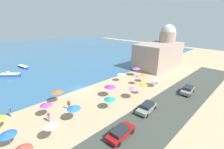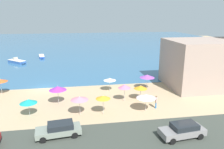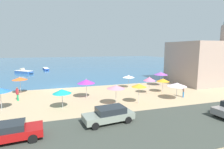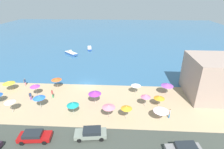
# 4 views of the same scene
# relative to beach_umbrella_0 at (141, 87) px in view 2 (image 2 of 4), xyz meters

# --- Properties ---
(ground_plane) EXTENTS (160.00, 160.00, 0.00)m
(ground_plane) POSITION_rel_beach_umbrella_0_xyz_m (-14.71, 7.56, -1.91)
(ground_plane) COLOR tan
(sea) EXTENTS (150.00, 110.00, 0.05)m
(sea) POSITION_rel_beach_umbrella_0_xyz_m (-14.71, 62.56, -1.89)
(sea) COLOR #32628A
(sea) RESTS_ON ground_plane
(beach_umbrella_0) EXTENTS (1.95, 1.95, 2.21)m
(beach_umbrella_0) POSITION_rel_beach_umbrella_0_xyz_m (0.00, 0.00, 0.00)
(beach_umbrella_0) COLOR #B2B2B7
(beach_umbrella_0) RESTS_ON ground_plane
(beach_umbrella_1) EXTENTS (1.99, 1.99, 2.25)m
(beach_umbrella_1) POSITION_rel_beach_umbrella_0_xyz_m (-3.87, 4.32, 0.08)
(beach_umbrella_1) COLOR #B2B2B7
(beach_umbrella_1) RESTS_ON ground_plane
(beach_umbrella_3) EXTENTS (2.45, 2.45, 2.30)m
(beach_umbrella_3) POSITION_rel_beach_umbrella_0_xyz_m (-0.43, -3.87, 0.09)
(beach_umbrella_3) COLOR #B2B2B7
(beach_umbrella_3) RESTS_ON ground_plane
(beach_umbrella_6) EXTENTS (2.45, 2.45, 2.56)m
(beach_umbrella_6) POSITION_rel_beach_umbrella_0_xyz_m (2.36, 4.26, 0.34)
(beach_umbrella_6) COLOR #B2B2B7
(beach_umbrella_6) RESTS_ON ground_plane
(beach_umbrella_7) EXTENTS (2.06, 2.06, 2.31)m
(beach_umbrella_7) POSITION_rel_beach_umbrella_0_xyz_m (-14.93, -3.07, 0.08)
(beach_umbrella_7) COLOR #B2B2B7
(beach_umbrella_7) RESTS_ON ground_plane
(beach_umbrella_10) EXTENTS (2.18, 2.18, 2.49)m
(beach_umbrella_10) POSITION_rel_beach_umbrella_0_xyz_m (-8.83, -3.71, 0.31)
(beach_umbrella_10) COLOR #B2B2B7
(beach_umbrella_10) RESTS_ON ground_plane
(beach_umbrella_11) EXTENTS (2.37, 2.37, 2.66)m
(beach_umbrella_11) POSITION_rel_beach_umbrella_0_xyz_m (-11.70, 0.30, 0.41)
(beach_umbrella_11) COLOR #B2B2B7
(beach_umbrella_11) RESTS_ON ground_plane
(beach_umbrella_12) EXTENTS (2.13, 2.13, 2.56)m
(beach_umbrella_12) POSITION_rel_beach_umbrella_0_xyz_m (-20.68, 5.44, 0.39)
(beach_umbrella_12) COLOR #B2B2B7
(beach_umbrella_12) RESTS_ON ground_plane
(beach_umbrella_14) EXTENTS (1.84, 1.84, 2.54)m
(beach_umbrella_14) POSITION_rel_beach_umbrella_0_xyz_m (-5.96, -3.94, 0.36)
(beach_umbrella_14) COLOR #B2B2B7
(beach_umbrella_14) RESTS_ON ground_plane
(beach_umbrella_15) EXTENTS (1.78, 1.78, 2.59)m
(beach_umbrella_15) POSITION_rel_beach_umbrella_0_xyz_m (-2.44, -0.17, 0.33)
(beach_umbrella_15) COLOR #B2B2B7
(beach_umbrella_15) RESTS_ON ground_plane
(bather_2) EXTENTS (0.36, 0.51, 1.74)m
(bather_2) POSITION_rel_beach_umbrella_0_xyz_m (1.19, -3.23, -0.93)
(bather_2) COLOR blue
(bather_2) RESTS_ON ground_plane
(parked_car_1) EXTENTS (4.71, 2.39, 1.43)m
(parked_car_1) POSITION_rel_beach_umbrella_0_xyz_m (-11.02, -8.31, -1.09)
(parked_car_1) COLOR gray
(parked_car_1) RESTS_ON coastal_road
(parked_car_2) EXTENTS (4.72, 2.35, 1.50)m
(parked_car_2) POSITION_rel_beach_umbrella_0_xyz_m (1.29, -10.56, -1.06)
(parked_car_2) COLOR gray
(parked_car_2) RESTS_ON coastal_road
(skiff_nearshore) EXTENTS (5.08, 4.85, 1.39)m
(skiff_nearshore) POSITION_rel_beach_umbrella_0_xyz_m (-24.06, 28.80, -1.45)
(skiff_nearshore) COLOR #325B9E
(skiff_nearshore) RESTS_ON sea
(skiff_offshore) EXTENTS (2.24, 5.32, 0.63)m
(skiff_offshore) POSITION_rel_beach_umbrella_0_xyz_m (-18.90, 35.30, -1.54)
(skiff_offshore) COLOR #2349A0
(skiff_offshore) RESTS_ON sea
(harbor_fortress) EXTENTS (16.83, 9.55, 13.87)m
(harbor_fortress) POSITION_rel_beach_umbrella_0_xyz_m (16.07, 4.56, 2.91)
(harbor_fortress) COLOR #A18A7D
(harbor_fortress) RESTS_ON ground_plane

